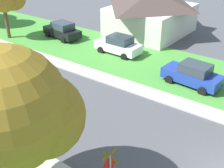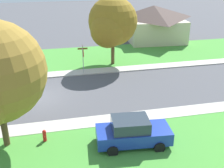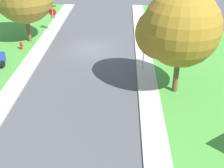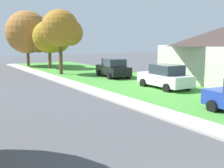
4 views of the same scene
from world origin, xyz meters
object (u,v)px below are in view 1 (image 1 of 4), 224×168
car_white_behind_trees (119,45)px  tree_sidewalk_mid (15,111)px  house_right_setback (151,12)px  car_blue_near_corner (193,74)px  car_black_across_road (62,30)px

car_white_behind_trees → tree_sidewalk_mid: bearing=-158.8°
tree_sidewalk_mid → house_right_setback: bearing=16.5°
car_white_behind_trees → car_blue_near_corner: size_ratio=0.98×
car_blue_near_corner → tree_sidewalk_mid: size_ratio=0.64×
car_blue_near_corner → house_right_setback: 12.37m
car_blue_near_corner → tree_sidewalk_mid: bearing=172.5°
car_blue_near_corner → house_right_setback: size_ratio=0.48×
car_black_across_road → tree_sidewalk_mid: (-15.73, -13.28, 3.48)m
car_white_behind_trees → tree_sidewalk_mid: (-15.68, -6.08, 3.48)m
car_white_behind_trees → car_blue_near_corner: (-1.85, -7.90, 0.00)m
car_black_across_road → car_blue_near_corner: 15.21m
car_blue_near_corner → house_right_setback: house_right_setback is taller
car_black_across_road → car_blue_near_corner: size_ratio=1.01×
car_white_behind_trees → car_black_across_road: (0.06, 7.20, 0.00)m
car_white_behind_trees → car_black_across_road: 7.20m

